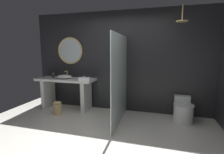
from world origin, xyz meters
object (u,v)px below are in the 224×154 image
Objects in this scene: tumbler_cup at (84,78)px; folded_hand_towel at (84,79)px; waste_bin at (58,108)px; round_wall_mirror at (70,51)px; vessel_sink at (64,77)px; rain_shower_head at (182,20)px; toilet at (183,110)px; soap_dispenser at (53,76)px.

tumbler_cup is 0.31× the size of folded_hand_towel.
waste_bin is (-0.55, -0.42, -0.73)m from tumbler_cup.
tumbler_cup is 0.92m from round_wall_mirror.
tumbler_cup reaches higher than folded_hand_towel.
vessel_sink is 1.22× the size of rain_shower_head.
vessel_sink is at bearing 166.68° from folded_hand_towel.
round_wall_mirror is at bearing 174.55° from toilet.
rain_shower_head is at bearing -0.01° from folded_hand_towel.
toilet reaches higher than waste_bin.
folded_hand_towel is at bearing -175.44° from toilet.
vessel_sink is at bearing -2.55° from soap_dispenser.
rain_shower_head is (2.81, -0.47, 0.61)m from round_wall_mirror.
soap_dispenser reaches higher than tumbler_cup.
toilet is at bearing 0.59° from vessel_sink.
toilet is at bearing 4.56° from folded_hand_towel.
toilet is at bearing -5.45° from round_wall_mirror.
toilet is at bearing 8.12° from waste_bin.
folded_hand_towel is at bearing -13.32° from vessel_sink.
vessel_sink is 0.83m from waste_bin.
tumbler_cup is 2.62m from rain_shower_head.
soap_dispenser is at bearing -141.43° from round_wall_mirror.
toilet is (2.99, 0.03, -0.66)m from vessel_sink.
soap_dispenser is 3.43m from rain_shower_head.
rain_shower_head is at bearing -9.50° from round_wall_mirror.
rain_shower_head reaches higher than vessel_sink.
vessel_sink reaches higher than toilet.
waste_bin is at bearing -142.59° from tumbler_cup.
waste_bin is 1.25× the size of folded_hand_towel.
tumbler_cup is at bearing 175.46° from rain_shower_head.
vessel_sink is 4.83× the size of tumbler_cup.
waste_bin is (-2.98, -0.43, -0.08)m from toilet.
tumbler_cup is at bearing -179.85° from toilet.
waste_bin is at bearing -91.05° from round_wall_mirror.
round_wall_mirror is 1.59m from waste_bin.
tumbler_cup is (0.56, 0.02, -0.01)m from vessel_sink.
vessel_sink reaches higher than folded_hand_towel.
tumbler_cup is at bearing 118.69° from folded_hand_towel.
waste_bin is 1.00m from folded_hand_towel.
soap_dispenser is at bearing 170.36° from folded_hand_towel.
rain_shower_head is 1.25× the size of folded_hand_towel.
toilet is 3.01m from waste_bin.
soap_dispenser is (-0.35, 0.02, 0.01)m from vessel_sink.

